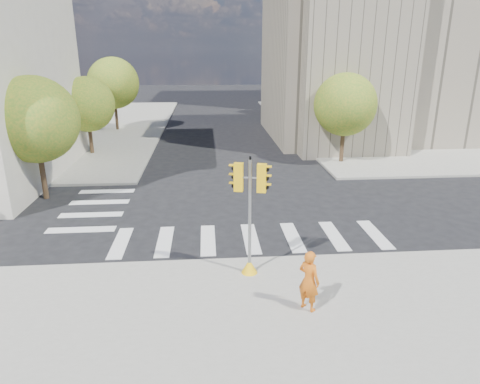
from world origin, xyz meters
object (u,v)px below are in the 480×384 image
object	(u,v)px
lamp_near	(336,91)
traffic_signal	(250,226)
lamp_far	(297,79)
photographer	(309,281)

from	to	relation	value
lamp_near	traffic_signal	size ratio (longest dim) A/B	1.94
lamp_far	photographer	world-z (taller)	lamp_far
lamp_near	photographer	size ratio (longest dim) A/B	4.23
lamp_far	traffic_signal	distance (m)	34.31
traffic_signal	photographer	size ratio (longest dim) A/B	2.18
lamp_near	lamp_far	bearing A→B (deg)	90.00
traffic_signal	photographer	bearing A→B (deg)	-43.61
lamp_near	lamp_far	distance (m)	14.00
lamp_near	traffic_signal	bearing A→B (deg)	-113.88
lamp_far	photographer	distance (m)	36.31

